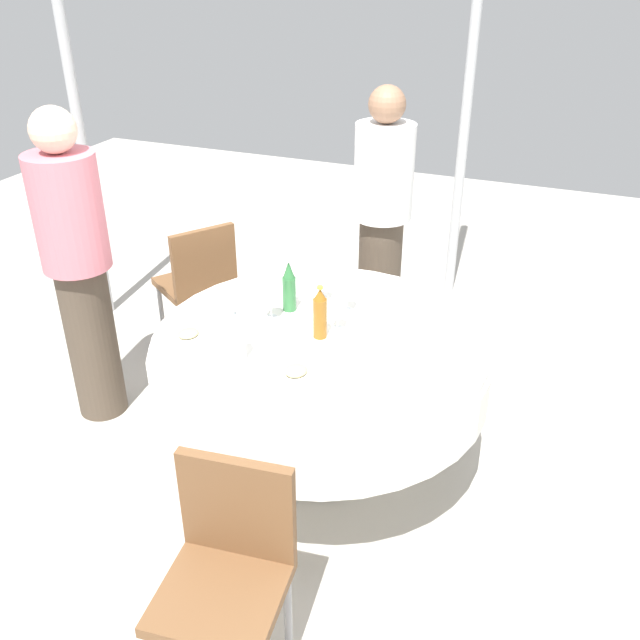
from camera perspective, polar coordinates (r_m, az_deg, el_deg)
The scene contains 20 objects.
ground_plane at distance 3.57m, azimuth 0.00°, elevation -11.71°, with size 10.00×10.00×0.00m, color #B7B2A8.
dining_table at distance 3.21m, azimuth 0.00°, elevation -3.62°, with size 1.56×1.56×0.74m.
bottle_clear_left at distance 2.93m, azimuth -6.90°, elevation -1.32°, with size 0.07×0.07×0.25m.
bottle_amber_north at distance 3.07m, azimuth -0.06°, elevation 0.50°, with size 0.06×0.06×0.26m.
bottle_green_east at distance 3.31m, azimuth -2.57°, elevation 2.75°, with size 0.07×0.07×0.27m.
wine_glass_front at distance 3.25m, azimuth -4.08°, elevation 1.75°, with size 0.07×0.07×0.14m.
wine_glass_near at distance 3.30m, azimuth 2.21°, elevation 2.50°, with size 0.07×0.07×0.15m.
wine_glass_west at distance 3.40m, azimuth 0.14°, elevation 3.30°, with size 0.07×0.07×0.15m.
wine_glass_rear at distance 3.14m, azimuth 1.46°, elevation 0.97°, with size 0.06×0.06×0.15m.
plate_far at distance 3.17m, azimuth -10.82°, elevation -1.31°, with size 0.23×0.23×0.04m.
plate_outer at distance 2.86m, azimuth -2.01°, elevation -4.43°, with size 0.24×0.24×0.04m.
knife_north at distance 3.11m, azimuth 6.19°, elevation -1.76°, with size 0.18×0.02×0.01m, color silver.
fork_east at distance 2.82m, azimuth 5.80°, elevation -5.29°, with size 0.18×0.02×0.01m, color silver.
folded_napkin at distance 2.62m, azimuth 1.78°, elevation -7.91°, with size 0.14×0.14×0.02m, color white.
person_left at distance 3.69m, azimuth -19.34°, elevation 4.21°, with size 0.34×0.34×1.67m.
person_north at distance 4.11m, azimuth 5.12°, elevation 8.00°, with size 0.34×0.34×1.64m.
chair_west at distance 2.44m, azimuth -7.55°, elevation -19.23°, with size 0.44×0.44×0.87m.
chair_rear at distance 4.25m, azimuth -9.97°, elevation 3.36°, with size 0.55×0.55×0.87m.
tent_pole_main at distance 4.71m, azimuth -19.31°, elevation 14.82°, with size 0.07×0.07×2.59m, color #B2B5B7.
tent_pole_secondary at distance 4.89m, azimuth 11.99°, elevation 16.53°, with size 0.07×0.07×2.64m, color #B2B5B7.
Camera 1 is at (-2.51, -1.02, 2.32)m, focal length 38.74 mm.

